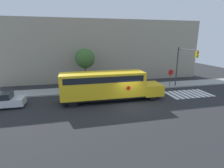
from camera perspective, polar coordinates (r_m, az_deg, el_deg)
ground_plane at (r=18.59m, az=5.97°, el=-6.80°), size 60.00×60.00×0.00m
sidewalk_strip at (r=24.49m, az=1.07°, el=-1.30°), size 44.00×3.00×0.15m
building_backdrop at (r=29.98m, az=-1.96°, el=10.89°), size 32.00×4.00×9.75m
crosswalk_stripes at (r=24.15m, az=23.67°, el=-2.95°), size 5.40×3.20×0.01m
school_bus at (r=19.14m, az=-1.60°, el=-0.31°), size 11.33×2.57×3.24m
parked_car at (r=20.72m, az=-32.38°, el=-4.59°), size 4.11×1.74×1.53m
stop_sign at (r=26.06m, az=18.55°, el=2.66°), size 0.78×0.10×2.57m
traffic_light at (r=25.40m, az=22.20°, el=6.77°), size 0.28×4.04×5.67m
tree_near_sidewalk at (r=25.14m, az=-8.86°, el=8.24°), size 2.81×2.81×5.50m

